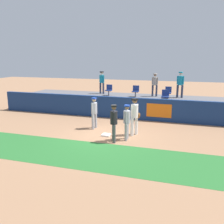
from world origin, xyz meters
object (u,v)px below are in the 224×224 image
object	(u,v)px
first_base	(106,135)
player_runner_visitor	(127,120)
player_coach_visitor	(94,111)
spectator_casual	(155,83)
seat_back_left	(109,89)
spectator_hooded	(180,83)
player_umpire	(114,121)
seat_back_center	(136,90)
seat_front_right	(165,95)
spectator_capped	(102,81)
seat_back_right	(168,92)
player_fielder_home	(135,114)

from	to	relation	value
first_base	player_runner_visitor	bearing A→B (deg)	-13.77
player_coach_visitor	spectator_casual	size ratio (longest dim) A/B	0.99
seat_back_left	spectator_casual	world-z (taller)	spectator_casual
spectator_hooded	player_coach_visitor	bearing A→B (deg)	71.28
player_umpire	seat_back_center	size ratio (longest dim) A/B	2.07
player_runner_visitor	seat_front_right	size ratio (longest dim) A/B	2.01
first_base	spectator_capped	size ratio (longest dim) A/B	0.22
spectator_hooded	spectator_capped	world-z (taller)	spectator_hooded
spectator_hooded	seat_back_right	bearing A→B (deg)	49.66
spectator_capped	seat_front_right	bearing A→B (deg)	175.28
spectator_casual	spectator_hooded	bearing A→B (deg)	-173.15
player_fielder_home	spectator_hooded	distance (m)	7.24
seat_back_left	spectator_hooded	world-z (taller)	spectator_hooded
spectator_casual	player_umpire	bearing A→B (deg)	94.58
spectator_hooded	first_base	bearing A→B (deg)	81.24
seat_back_right	seat_back_center	bearing A→B (deg)	179.99
spectator_capped	spectator_casual	bearing A→B (deg)	-160.56
first_base	seat_back_right	bearing A→B (deg)	70.45
player_fielder_home	seat_back_left	world-z (taller)	player_fielder_home
seat_back_right	player_coach_visitor	bearing A→B (deg)	-120.48
seat_back_left	spectator_capped	world-z (taller)	spectator_capped
player_fielder_home	seat_back_center	xyz separation A→B (m)	(-1.28, 6.36, 0.31)
spectator_capped	player_runner_visitor	bearing A→B (deg)	138.01
player_umpire	spectator_capped	world-z (taller)	spectator_capped
player_coach_visitor	spectator_casual	bearing A→B (deg)	168.05
seat_back_right	seat_back_center	world-z (taller)	same
player_umpire	seat_back_right	size ratio (longest dim) A/B	2.07
seat_back_center	player_fielder_home	bearing A→B (deg)	-78.65
spectator_capped	player_fielder_home	bearing A→B (deg)	141.78
spectator_capped	spectator_casual	world-z (taller)	spectator_capped
seat_back_center	player_coach_visitor	bearing A→B (deg)	-100.21
first_base	spectator_capped	xyz separation A→B (m)	(-2.92, 7.66, 1.92)
player_fielder_home	spectator_capped	bearing A→B (deg)	-121.71
player_fielder_home	seat_front_right	bearing A→B (deg)	-165.73
seat_back_right	spectator_casual	world-z (taller)	spectator_casual
player_coach_visitor	seat_back_right	world-z (taller)	seat_back_right
spectator_hooded	spectator_capped	bearing A→B (deg)	12.76
seat_back_right	spectator_hooded	xyz separation A→B (m)	(0.79, 0.55, 0.63)
player_umpire	player_fielder_home	bearing A→B (deg)	129.74
seat_back_center	seat_back_left	world-z (taller)	same
seat_front_right	seat_back_right	world-z (taller)	same
player_runner_visitor	player_coach_visitor	xyz separation A→B (m)	(-2.13, 1.28, 0.02)
player_fielder_home	spectator_casual	distance (m)	7.06
spectator_casual	player_runner_visitor	bearing A→B (deg)	97.88
seat_back_center	seat_back_left	xyz separation A→B (m)	(-2.12, -0.00, -0.00)
player_umpire	spectator_capped	size ratio (longest dim) A/B	0.97
player_runner_visitor	spectator_casual	xyz separation A→B (m)	(0.26, 7.81, 0.94)
spectator_hooded	seat_back_center	bearing A→B (deg)	24.52
first_base	seat_back_left	world-z (taller)	seat_back_left
spectator_hooded	player_fielder_home	bearing A→B (deg)	89.26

